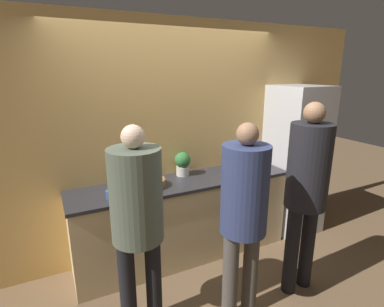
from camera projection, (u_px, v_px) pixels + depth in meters
ground_plane at (198, 270)px, 3.20m from camera, size 14.00×14.00×0.00m
wall_back at (173, 140)px, 3.39m from camera, size 5.20×0.06×2.60m
counter at (184, 218)px, 3.37m from camera, size 2.44×0.61×0.91m
refrigerator at (295, 160)px, 3.86m from camera, size 0.60×0.66×1.88m
person_left at (137, 212)px, 2.24m from camera, size 0.39×0.39×1.70m
person_center at (244, 207)px, 2.36m from camera, size 0.37×0.37×1.70m
person_right at (307, 183)px, 2.66m from camera, size 0.37×0.37×1.81m
fruit_bowl at (150, 183)px, 3.06m from camera, size 0.32×0.32×0.12m
utensil_crock at (123, 182)px, 2.98m from camera, size 0.09×0.09×0.27m
bottle_amber at (225, 163)px, 3.56m from camera, size 0.05×0.05×0.21m
cup_blue at (111, 194)px, 2.77m from camera, size 0.10×0.10×0.08m
potted_plant at (183, 163)px, 3.35m from camera, size 0.18×0.18×0.27m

